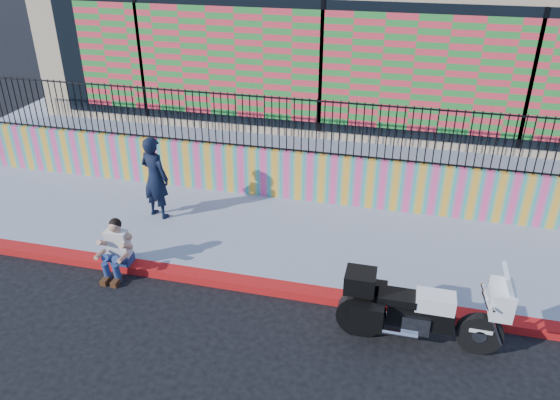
% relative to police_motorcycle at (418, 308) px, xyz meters
% --- Properties ---
extents(ground, '(90.00, 90.00, 0.00)m').
position_rel_police_motorcycle_xyz_m(ground, '(-2.39, 0.68, -0.63)').
color(ground, black).
rests_on(ground, ground).
extents(red_curb, '(16.00, 0.30, 0.15)m').
position_rel_police_motorcycle_xyz_m(red_curb, '(-2.39, 0.68, -0.55)').
color(red_curb, '#A20B17').
rests_on(red_curb, ground).
extents(sidewalk, '(16.00, 3.00, 0.15)m').
position_rel_police_motorcycle_xyz_m(sidewalk, '(-2.39, 2.33, -0.55)').
color(sidewalk, '#8B93A7').
rests_on(sidewalk, ground).
extents(mural_wall, '(16.00, 0.20, 1.10)m').
position_rel_police_motorcycle_xyz_m(mural_wall, '(-2.39, 3.93, 0.07)').
color(mural_wall, '#FE428A').
rests_on(mural_wall, sidewalk).
extents(metal_fence, '(15.80, 0.04, 1.20)m').
position_rel_police_motorcycle_xyz_m(metal_fence, '(-2.39, 3.93, 1.22)').
color(metal_fence, black).
rests_on(metal_fence, mural_wall).
extents(elevated_platform, '(16.00, 10.00, 1.25)m').
position_rel_police_motorcycle_xyz_m(elevated_platform, '(-2.39, 9.03, -0.00)').
color(elevated_platform, '#8B93A7').
rests_on(elevated_platform, ground).
extents(storefront_building, '(14.00, 8.06, 4.00)m').
position_rel_police_motorcycle_xyz_m(storefront_building, '(-2.39, 8.81, 2.62)').
color(storefront_building, tan).
rests_on(storefront_building, elevated_platform).
extents(police_motorcycle, '(2.40, 0.79, 1.49)m').
position_rel_police_motorcycle_xyz_m(police_motorcycle, '(0.00, 0.00, 0.00)').
color(police_motorcycle, black).
rests_on(police_motorcycle, ground).
extents(police_officer, '(0.73, 0.59, 1.75)m').
position_rel_police_motorcycle_xyz_m(police_officer, '(-5.32, 2.44, 0.40)').
color(police_officer, black).
rests_on(police_officer, sidewalk).
extents(seated_man, '(0.54, 0.71, 1.06)m').
position_rel_police_motorcycle_xyz_m(seated_man, '(-5.20, 0.47, -0.18)').
color(seated_man, navy).
rests_on(seated_man, ground).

